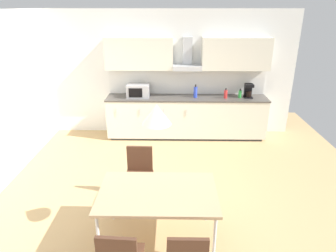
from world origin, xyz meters
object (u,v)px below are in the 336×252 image
microwave (138,91)px  chair_far_left (139,170)px  coffee_maker (248,91)px  pendant_lamp (157,114)px  bottle_blue (195,92)px  bottle_green (240,94)px  bottle_red (226,94)px  dining_table (158,195)px

microwave → chair_far_left: size_ratio=0.55×
coffee_maker → pendant_lamp: (-1.81, -3.33, 0.63)m
bottle_blue → microwave: bearing=179.4°
pendant_lamp → chair_far_left: bearing=110.8°
pendant_lamp → microwave: bearing=100.1°
microwave → coffee_maker: bearing=0.6°
chair_far_left → pendant_lamp: 1.47m
bottle_green → chair_far_left: size_ratio=0.23×
bottle_red → bottle_green: size_ratio=1.10×
bottle_green → chair_far_left: 3.16m
dining_table → chair_far_left: size_ratio=1.63×
microwave → bottle_red: 1.90m
coffee_maker → pendant_lamp: size_ratio=0.94×
bottle_red → bottle_green: 0.32m
dining_table → chair_far_left: bearing=110.8°
microwave → bottle_green: size_ratio=2.43×
coffee_maker → bottle_blue: bearing=-178.0°
chair_far_left → coffee_maker: bearing=49.6°
microwave → bottle_red: size_ratio=2.22×
microwave → pendant_lamp: size_ratio=1.50×
microwave → chair_far_left: microwave is taller
chair_far_left → pendant_lamp: size_ratio=2.72×
coffee_maker → dining_table: 3.81m
bottle_red → bottle_blue: size_ratio=0.76×
dining_table → pendant_lamp: (0.00, 0.00, 1.03)m
bottle_red → dining_table: bearing=-112.0°
bottle_blue → bottle_red: bearing=-3.7°
chair_far_left → bottle_green: bearing=51.6°
pendant_lamp → bottle_blue: bearing=78.7°
bottle_red → microwave: bearing=178.3°
bottle_red → coffee_maker: bearing=9.2°
bottle_blue → pendant_lamp: size_ratio=0.89×
coffee_maker → dining_table: bearing=-118.5°
bottle_blue → pendant_lamp: 3.42m
coffee_maker → bottle_green: (-0.18, -0.05, -0.07)m
coffee_maker → pendant_lamp: 3.84m
microwave → coffee_maker: 2.40m
bottle_green → dining_table: size_ratio=0.14×
bottle_green → chair_far_left: bottle_green is taller
microwave → bottle_green: (2.21, -0.02, -0.06)m
bottle_green → dining_table: bottle_green is taller
bottle_green → dining_table: 3.68m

